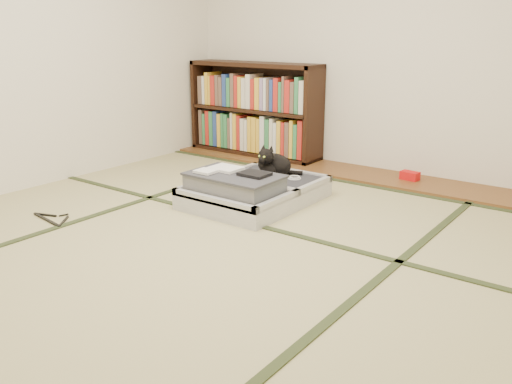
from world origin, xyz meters
The scene contains 9 objects.
floor centered at (0.00, 0.00, 0.00)m, with size 4.50×4.50×0.00m, color tan.
wood_strip centered at (0.00, 2.00, 0.01)m, with size 4.00×0.50×0.02m, color brown.
red_item centered at (0.42, 2.03, 0.06)m, with size 0.15×0.09×0.07m, color red.
tatami_borders centered at (0.00, 0.49, 0.00)m, with size 4.00×4.50×0.01m.
bookcase centered at (-1.25, 2.07, 0.45)m, with size 1.43×0.33×0.92m.
suitcase centered at (-0.29, 0.76, 0.10)m, with size 0.74×0.99×0.29m.
cat centered at (-0.31, 1.05, 0.24)m, with size 0.33×0.33×0.27m.
cable_coil centered at (-0.13, 1.08, 0.15)m, with size 0.10×0.10×0.02m.
hanger centered at (-1.17, -0.34, 0.01)m, with size 0.38×0.19×0.01m.
Camera 1 is at (2.01, -2.29, 1.24)m, focal length 38.00 mm.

